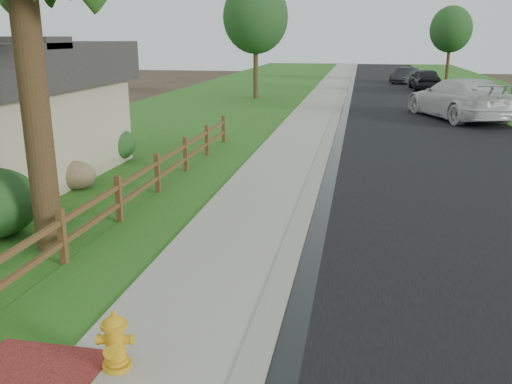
% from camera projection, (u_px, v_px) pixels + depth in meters
% --- Properties ---
extents(ground, '(120.00, 120.00, 0.00)m').
position_uv_depth(ground, '(216.00, 379.00, 6.64)').
color(ground, '#33261C').
extents(road, '(8.00, 90.00, 0.02)m').
position_uv_depth(road, '(403.00, 95.00, 38.85)').
color(road, black).
rests_on(road, ground).
extents(curb, '(0.40, 90.00, 0.12)m').
position_uv_depth(curb, '(344.00, 93.00, 39.59)').
color(curb, gray).
rests_on(curb, ground).
extents(wet_gutter, '(0.50, 90.00, 0.00)m').
position_uv_depth(wet_gutter, '(349.00, 94.00, 39.54)').
color(wet_gutter, black).
rests_on(wet_gutter, road).
extents(sidewalk, '(2.20, 90.00, 0.10)m').
position_uv_depth(sidewalk, '(326.00, 93.00, 39.83)').
color(sidewalk, '#9D9789').
rests_on(sidewalk, ground).
extents(grass_strip, '(1.60, 90.00, 0.06)m').
position_uv_depth(grass_strip, '(300.00, 92.00, 40.18)').
color(grass_strip, '#1F5317').
rests_on(grass_strip, ground).
extents(lawn_near, '(9.00, 90.00, 0.04)m').
position_uv_depth(lawn_near, '(232.00, 91.00, 41.11)').
color(lawn_near, '#1F5317').
rests_on(lawn_near, ground).
extents(verge_far, '(6.00, 90.00, 0.04)m').
position_uv_depth(verge_far, '(505.00, 96.00, 37.62)').
color(verge_far, '#1F5317').
rests_on(verge_far, ground).
extents(ranch_fence, '(0.12, 16.92, 1.10)m').
position_uv_depth(ranch_fence, '(140.00, 183.00, 13.16)').
color(ranch_fence, '#4A2618').
rests_on(ranch_fence, ground).
extents(fire_hydrant, '(0.51, 0.41, 0.77)m').
position_uv_depth(fire_hydrant, '(115.00, 342.00, 6.61)').
color(fire_hydrant, gold).
rests_on(fire_hydrant, sidewalk).
extents(white_suv, '(5.12, 7.61, 2.05)m').
position_uv_depth(white_suv, '(459.00, 98.00, 27.21)').
color(white_suv, silver).
rests_on(white_suv, road).
extents(dark_car_mid, '(2.19, 4.94, 1.65)m').
position_uv_depth(dark_car_mid, '(425.00, 79.00, 42.10)').
color(dark_car_mid, black).
rests_on(dark_car_mid, road).
extents(dark_car_far, '(3.00, 4.34, 1.36)m').
position_uv_depth(dark_car_far, '(405.00, 75.00, 48.00)').
color(dark_car_far, black).
rests_on(dark_car_far, road).
extents(boulder, '(1.38, 1.16, 0.80)m').
position_uv_depth(boulder, '(74.00, 175.00, 14.77)').
color(boulder, brown).
rests_on(boulder, ground).
extents(shrub_c, '(1.87, 1.87, 1.17)m').
position_uv_depth(shrub_c, '(112.00, 144.00, 18.06)').
color(shrub_c, '#17411E').
rests_on(shrub_c, ground).
extents(tree_mid_left, '(4.23, 4.23, 7.57)m').
position_uv_depth(tree_mid_left, '(256.00, 17.00, 34.96)').
color(tree_mid_left, '#3B2418').
rests_on(tree_mid_left, ground).
extents(tree_far_right, '(3.58, 3.58, 6.60)m').
position_uv_depth(tree_far_right, '(451.00, 29.00, 46.66)').
color(tree_far_right, '#3B2418').
rests_on(tree_far_right, ground).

